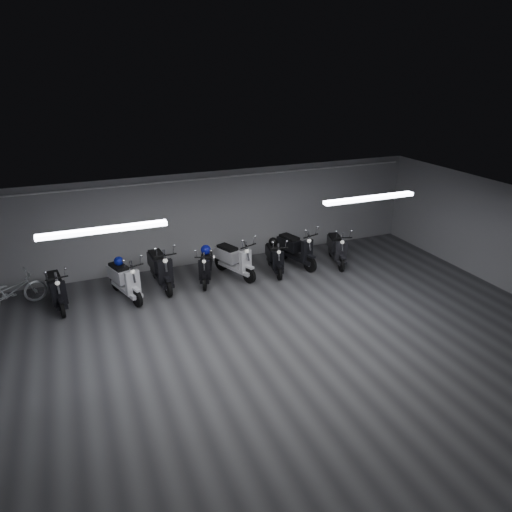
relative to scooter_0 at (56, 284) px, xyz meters
name	(u,v)px	position (x,y,z in m)	size (l,w,h in m)	color
floor	(268,347)	(4.15, -3.60, -0.64)	(14.00, 10.00, 0.01)	#3A3A3D
ceiling	(270,223)	(4.15, -3.60, 2.17)	(14.00, 10.00, 0.01)	gray
back_wall	(202,219)	(4.15, 1.41, 0.76)	(14.00, 0.01, 2.80)	gray
front_wall	(448,474)	(4.15, -8.60, 0.76)	(14.00, 0.01, 2.80)	gray
fluor_strip_left	(104,230)	(1.15, -2.60, 2.10)	(2.40, 0.18, 0.08)	white
fluor_strip_right	(370,198)	(7.15, -2.60, 2.10)	(2.40, 0.18, 0.08)	white
conduit	(201,179)	(4.15, 1.32, 1.98)	(0.05, 0.05, 13.60)	white
scooter_0	(56,284)	(0.00, 0.00, 0.00)	(0.57, 1.71, 1.27)	black
scooter_2	(124,274)	(1.63, -0.12, 0.04)	(0.61, 1.82, 1.35)	silver
scooter_3	(160,263)	(2.62, 0.19, 0.08)	(0.64, 1.92, 1.43)	black
scooter_5	(206,262)	(3.84, 0.04, -0.05)	(0.53, 1.58, 1.18)	black
scooter_6	(234,254)	(4.70, 0.08, 0.04)	(0.61, 1.82, 1.36)	white
scooter_7	(275,253)	(5.88, -0.09, -0.04)	(0.53, 1.59, 1.18)	black
scooter_8	(296,244)	(6.68, 0.13, 0.05)	(0.62, 1.86, 1.38)	black
scooter_9	(337,244)	(7.89, -0.22, 0.01)	(0.58, 1.74, 1.29)	black
bicycle	(10,288)	(-1.06, 0.41, -0.09)	(0.59, 1.68, 1.09)	white
helmet_0	(119,261)	(1.55, 0.12, 0.32)	(0.24, 0.24, 0.24)	navy
helmet_1	(206,250)	(3.92, 0.25, 0.23)	(0.28, 0.28, 0.28)	#0E139D
helmet_2	(273,242)	(5.92, 0.13, 0.23)	(0.27, 0.27, 0.27)	black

